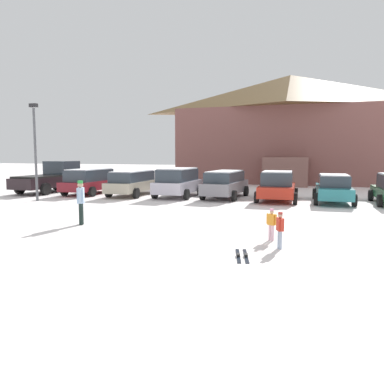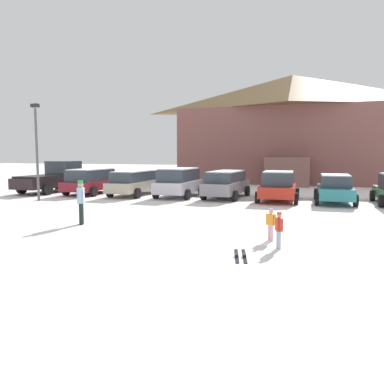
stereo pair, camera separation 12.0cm
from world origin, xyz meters
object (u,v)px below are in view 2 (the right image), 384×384
Objects in this scene: parked_grey_wagon at (226,183)px; skier_child_in_orange_jacket at (271,223)px; parked_beige_suv at (134,182)px; skier_adult_in_blue_parka at (81,200)px; parked_teal_hatchback at (335,188)px; skier_child_in_red_jacket at (279,228)px; parked_red_sedan at (278,186)px; ski_lodge at (291,128)px; parked_silver_wagon at (179,182)px; pickup_truck at (55,178)px; lamp_post at (37,147)px; pair_of_skis at (241,256)px; parked_maroon_van at (92,180)px.

skier_child_in_orange_jacket is at bearing -70.34° from parked_grey_wagon.
skier_adult_in_blue_parka reaches higher than parked_beige_suv.
parked_teal_hatchback is 11.35m from skier_child_in_red_jacket.
parked_red_sedan reaches higher than skier_child_in_orange_jacket.
skier_adult_in_blue_parka is at bearing -104.24° from ski_lodge.
parked_silver_wagon is 9.04m from parked_teal_hatchback.
parked_red_sedan is 3.00m from parked_teal_hatchback.
skier_child_in_orange_jacket is (16.21, -10.68, -0.44)m from pickup_truck.
parked_red_sedan is at bearing -89.14° from ski_lodge.
pickup_truck is at bearing 118.09° from lamp_post.
parked_beige_suv is 15.29m from pair_of_skis.
skier_child_in_orange_jacket is at bearing 75.25° from pair_of_skis.
parked_silver_wagon reaches higher than parked_red_sedan.
skier_child_in_red_jacket is (4.12, -11.56, -0.30)m from parked_grey_wagon.
pickup_truck reaches higher than parked_red_sedan.
lamp_post is (-6.57, 5.45, 2.13)m from skier_adult_in_blue_parka.
parked_beige_suv is 6.50m from pickup_truck.
parked_teal_hatchback is 4.38× the size of skier_child_in_red_jacket.
lamp_post is at bearing -162.68° from parked_red_sedan.
pair_of_skis is at bearing -39.15° from pickup_truck.
ski_lodge is at bearing 68.65° from parked_silver_wagon.
parked_silver_wagon is 3.12× the size of pair_of_skis.
lamp_post is (-12.81, -19.14, -1.98)m from ski_lodge.
pickup_truck is at bearing 144.86° from skier_child_in_red_jacket.
skier_child_in_red_jacket is at bearing 51.94° from pair_of_skis.
ski_lodge is at bearing 59.45° from parked_beige_suv.
lamp_post is (-7.00, -4.27, 2.12)m from parked_silver_wagon.
parked_beige_suv is 1.04× the size of parked_teal_hatchback.
skier_child_in_red_jacket is at bearing -47.76° from parked_beige_suv.
lamp_post reaches higher than parked_teal_hatchback.
ski_lodge is at bearing 92.01° from skier_child_in_orange_jacket.
skier_adult_in_blue_parka is at bearing -48.22° from pickup_truck.
parked_silver_wagon is 13.22m from skier_child_in_red_jacket.
parked_silver_wagon is 0.88× the size of parked_grey_wagon.
parked_maroon_van is 3.35m from pickup_truck.
parked_silver_wagon reaches higher than skier_child_in_red_jacket.
parked_beige_suv reaches higher than skier_child_in_red_jacket.
parked_grey_wagon is at bearing 169.68° from parked_red_sedan.
parked_silver_wagon is 0.94× the size of parked_teal_hatchback.
parked_beige_suv reaches higher than parked_teal_hatchback.
ski_lodge is 3.77× the size of lamp_post.
pickup_truck is 20.22m from pair_of_skis.
pair_of_skis is (9.19, -12.19, -0.85)m from parked_beige_suv.
parked_teal_hatchback is at bearing 45.67° from skier_adult_in_blue_parka.
parked_maroon_van is 4.68× the size of skier_child_in_orange_jacket.
ski_lodge reaches higher than parked_silver_wagon.
ski_lodge is 4.44× the size of parked_maroon_van.
skier_child_in_orange_jacket is at bearing -38.17° from parked_maroon_van.
parked_silver_wagon is at bearing 122.10° from skier_child_in_red_jacket.
parked_red_sedan is 13.84m from lamp_post.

